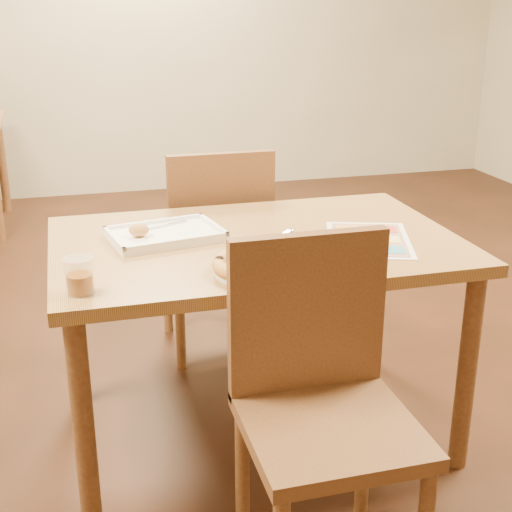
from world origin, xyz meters
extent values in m
plane|color=#371A0F|center=(0.00, 0.00, 0.00)|extent=(7.00, 7.00, 0.00)
plane|color=#B4A88A|center=(0.00, 3.50, 1.35)|extent=(6.00, 0.00, 6.00)
cube|color=#A57242|center=(0.00, 0.00, 0.70)|extent=(1.30, 0.85, 0.04)
cylinder|color=brown|center=(-0.59, -0.36, 0.34)|extent=(0.06, 0.06, 0.68)
cylinder|color=brown|center=(-0.59, 0.36, 0.34)|extent=(0.06, 0.06, 0.68)
cylinder|color=brown|center=(0.59, -0.36, 0.34)|extent=(0.06, 0.06, 0.68)
cylinder|color=brown|center=(0.59, 0.36, 0.34)|extent=(0.06, 0.06, 0.68)
cube|color=brown|center=(0.00, -0.70, 0.45)|extent=(0.42, 0.42, 0.04)
cube|color=brown|center=(0.00, -0.51, 0.68)|extent=(0.42, 0.04, 0.45)
cube|color=brown|center=(0.00, 0.70, 0.45)|extent=(0.42, 0.42, 0.04)
cube|color=brown|center=(0.00, 0.51, 0.68)|extent=(0.42, 0.04, 0.45)
cylinder|color=brown|center=(-1.01, 3.17, 0.34)|extent=(0.06, 0.06, 0.68)
cylinder|color=white|center=(-0.08, -0.29, 0.73)|extent=(0.31, 0.31, 0.01)
cylinder|color=#E59D4E|center=(-0.08, -0.29, 0.74)|extent=(0.23, 0.23, 0.01)
cylinder|color=#F2D383|center=(-0.08, -0.29, 0.75)|extent=(0.20, 0.20, 0.01)
torus|color=#E59D4E|center=(-0.08, -0.29, 0.75)|extent=(0.24, 0.24, 0.04)
cylinder|color=silver|center=(-0.06, -0.28, 0.78)|extent=(0.07, 0.02, 0.07)
cube|color=silver|center=(-0.01, -0.27, 0.80)|extent=(0.10, 0.05, 0.05)
cube|color=white|center=(-0.28, 0.08, 0.73)|extent=(0.39, 0.30, 0.02)
cube|color=silver|center=(-0.28, 0.08, 0.74)|extent=(0.16, 0.08, 0.00)
ellipsoid|color=#CA8648|center=(-0.37, 0.06, 0.76)|extent=(0.07, 0.05, 0.04)
cylinder|color=#7B3A09|center=(-0.56, -0.31, 0.75)|extent=(0.07, 0.07, 0.05)
cylinder|color=white|center=(-0.56, -0.31, 0.77)|extent=(0.08, 0.08, 0.10)
cube|color=white|center=(0.35, -0.11, 0.72)|extent=(0.36, 0.43, 0.00)
camera|label=1|loc=(-0.57, -2.11, 1.45)|focal=50.00mm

